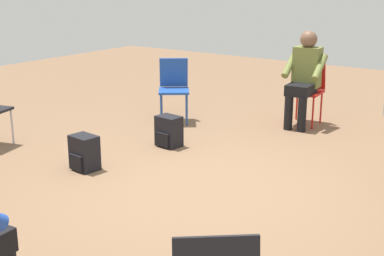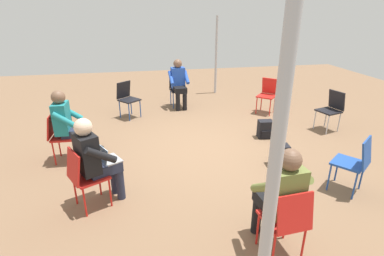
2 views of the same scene
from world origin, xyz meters
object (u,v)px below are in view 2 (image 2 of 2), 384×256
(chair_west, at_px, (331,108))
(backpack_by_empty_chair, at_px, (279,156))
(person_in_olive, at_px, (280,193))
(person_in_blue, at_px, (179,81))
(chair_east, at_px, (60,134))
(person_with_laptop, at_px, (95,157))
(chair_northeast, at_px, (84,175))
(chair_northwest, at_px, (355,161))
(person_in_teal, at_px, (68,122))
(chair_south, at_px, (177,87))
(chair_north, at_px, (287,219))
(chair_southwest, at_px, (268,93))
(chair_southeast, at_px, (127,97))
(backpack_near_laptop_user, at_px, (265,130))

(chair_west, xyz_separation_m, backpack_by_empty_chair, (1.74, 1.23, -0.34))
(person_in_olive, bearing_deg, person_in_blue, 88.67)
(chair_east, height_order, person_with_laptop, person_with_laptop)
(chair_northeast, height_order, person_in_olive, person_in_olive)
(chair_northwest, bearing_deg, person_in_teal, 119.07)
(chair_south, relative_size, chair_west, 1.00)
(chair_northeast, xyz_separation_m, chair_northwest, (-3.63, 0.32, 0.00))
(chair_south, height_order, chair_north, same)
(chair_northeast, distance_m, chair_south, 4.52)
(chair_southwest, xyz_separation_m, chair_west, (-0.84, 1.33, 0.00))
(chair_southeast, relative_size, person_in_teal, 0.69)
(chair_northeast, relative_size, chair_southwest, 1.00)
(backpack_by_empty_chair, bearing_deg, chair_southwest, -109.30)
(person_with_laptop, xyz_separation_m, person_in_blue, (-1.66, -3.89, 0.00))
(chair_east, xyz_separation_m, person_in_teal, (-0.17, 0.01, 0.20))
(chair_southeast, distance_m, chair_west, 4.54)
(chair_west, height_order, backpack_by_empty_chair, chair_west)
(chair_northeast, relative_size, chair_northwest, 1.00)
(chair_west, bearing_deg, chair_northwest, 137.21)
(person_with_laptop, bearing_deg, person_in_teal, 174.06)
(chair_northeast, distance_m, backpack_by_empty_chair, 3.08)
(chair_northwest, relative_size, chair_west, 1.00)
(person_in_olive, height_order, backpack_by_empty_chair, person_in_olive)
(chair_south, height_order, chair_west, same)
(person_in_olive, height_order, backpack_near_laptop_user, person_in_olive)
(chair_south, bearing_deg, chair_west, 137.67)
(chair_southwest, distance_m, chair_west, 1.58)
(person_in_blue, height_order, person_in_teal, same)
(chair_northeast, height_order, chair_southwest, same)
(chair_southeast, bearing_deg, person_in_teal, 25.93)
(chair_north, relative_size, backpack_near_laptop_user, 2.36)
(chair_north, xyz_separation_m, person_in_teal, (2.54, -2.72, 0.20))
(person_in_teal, bearing_deg, chair_southeast, 157.74)
(person_in_olive, bearing_deg, chair_east, 131.76)
(chair_south, height_order, person_in_olive, person_in_olive)
(chair_northeast, xyz_separation_m, chair_north, (-2.12, 1.28, 0.00))
(chair_east, xyz_separation_m, chair_southwest, (-4.48, -1.72, 0.00))
(chair_north, relative_size, person_in_teal, 0.69)
(chair_southeast, xyz_separation_m, backpack_by_empty_chair, (-2.49, 2.87, -0.34))
(person_in_teal, bearing_deg, person_with_laptop, 24.79)
(chair_southeast, height_order, person_in_olive, person_in_olive)
(chair_northeast, distance_m, person_in_blue, 4.37)
(chair_northeast, xyz_separation_m, person_in_olive, (-2.11, 1.11, 0.20))
(chair_south, xyz_separation_m, chair_west, (-2.93, 2.31, 0.00))
(chair_northwest, distance_m, chair_south, 4.83)
(chair_northeast, height_order, chair_southeast, same)
(chair_southwest, distance_m, chair_north, 4.78)
(backpack_near_laptop_user, distance_m, backpack_by_empty_chair, 1.13)
(person_in_teal, bearing_deg, chair_northeast, 18.33)
(backpack_by_empty_chair, bearing_deg, person_in_teal, -13.88)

